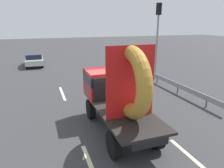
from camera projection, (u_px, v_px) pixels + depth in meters
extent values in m
plane|color=#38383A|center=(111.00, 124.00, 9.96)|extent=(120.00, 120.00, 0.00)
cylinder|color=black|center=(91.00, 109.00, 10.42)|extent=(0.28, 1.00, 1.00)
cylinder|color=black|center=(122.00, 105.00, 10.97)|extent=(0.28, 1.00, 1.00)
cylinder|color=black|center=(114.00, 145.00, 7.38)|extent=(0.28, 1.00, 1.00)
cylinder|color=black|center=(156.00, 136.00, 7.93)|extent=(0.28, 1.00, 1.00)
cube|color=black|center=(120.00, 112.00, 8.94)|extent=(1.30, 5.30, 0.25)
cube|color=maroon|center=(107.00, 83.00, 10.33)|extent=(2.00, 1.71, 1.35)
cube|color=black|center=(107.00, 77.00, 10.20)|extent=(2.02, 1.63, 0.44)
cube|color=black|center=(128.00, 116.00, 8.12)|extent=(2.00, 3.58, 0.10)
cube|color=black|center=(113.00, 89.00, 9.52)|extent=(1.80, 0.08, 1.10)
torus|color=#B7842D|center=(130.00, 83.00, 7.58)|extent=(0.55, 2.71, 2.71)
cube|color=red|center=(130.00, 83.00, 7.58)|extent=(1.90, 0.03, 2.71)
cylinder|color=black|center=(27.00, 61.00, 24.24)|extent=(0.22, 0.64, 0.64)
cylinder|color=black|center=(42.00, 60.00, 24.75)|extent=(0.22, 0.64, 0.64)
cylinder|color=black|center=(27.00, 66.00, 21.81)|extent=(0.22, 0.64, 0.64)
cylinder|color=black|center=(42.00, 65.00, 22.31)|extent=(0.22, 0.64, 0.64)
cube|color=silver|center=(34.00, 60.00, 23.20)|extent=(1.81, 4.21, 0.55)
cube|color=black|center=(34.00, 56.00, 22.96)|extent=(1.62, 2.36, 0.50)
cylinder|color=gray|center=(157.00, 48.00, 17.33)|extent=(0.16, 0.16, 5.24)
cube|color=black|center=(159.00, 9.00, 16.46)|extent=(0.30, 0.36, 0.90)
sphere|color=red|center=(161.00, 5.00, 16.44)|extent=(0.20, 0.20, 0.20)
cube|color=gray|center=(167.00, 81.00, 15.32)|extent=(0.06, 10.54, 0.32)
cylinder|color=slate|center=(206.00, 103.00, 11.83)|extent=(0.10, 0.10, 0.55)
cylinder|color=slate|center=(178.00, 89.00, 14.21)|extent=(0.10, 0.10, 0.55)
cylinder|color=slate|center=(157.00, 80.00, 16.59)|extent=(0.10, 0.10, 0.55)
cylinder|color=slate|center=(142.00, 73.00, 18.97)|extent=(0.10, 0.10, 0.55)
cube|color=beige|center=(92.00, 168.00, 6.91)|extent=(0.16, 2.77, 0.01)
cube|color=beige|center=(62.00, 93.00, 14.23)|extent=(0.16, 2.93, 0.01)
cube|color=beige|center=(189.00, 155.00, 7.60)|extent=(0.16, 2.17, 0.01)
cube|color=beige|center=(110.00, 87.00, 15.56)|extent=(0.16, 2.96, 0.01)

